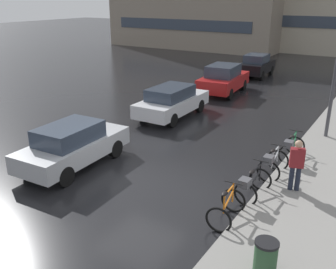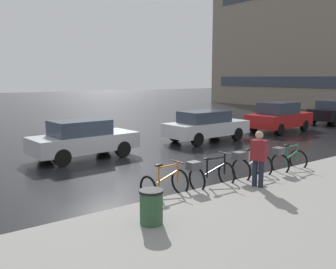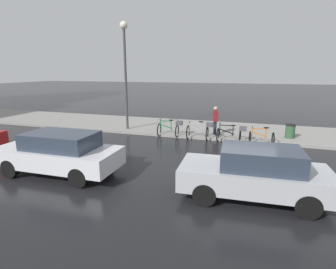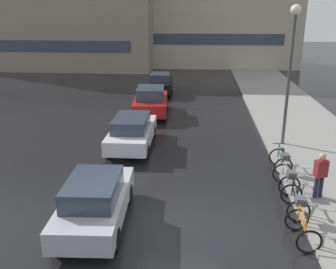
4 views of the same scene
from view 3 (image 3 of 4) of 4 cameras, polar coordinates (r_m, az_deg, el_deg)
name	(u,v)px [view 3 (image 3 of 4)]	position (r m, az deg, el deg)	size (l,w,h in m)	color
ground_plane	(240,167)	(10.38, 15.50, -6.93)	(140.00, 140.00, 0.00)	black
sidewalk_kerb	(98,122)	(19.08, -15.09, 2.67)	(4.80, 60.00, 0.14)	gray
bicycle_nearest	(261,138)	(13.51, 19.65, -0.71)	(0.76, 1.17, 0.95)	black
bicycle_second	(232,133)	(13.64, 13.78, 0.23)	(0.75, 1.44, 1.00)	black
bicycle_third	(200,130)	(13.90, 7.00, 0.89)	(0.77, 1.35, 1.01)	black
bicycle_farthest	(171,128)	(14.42, 0.57, 1.41)	(0.74, 1.36, 0.98)	black
car_silver	(255,173)	(7.83, 18.43, -7.97)	(1.94, 4.19, 1.51)	#B2B5BA
car_white	(59,153)	(9.97, -22.64, -3.65)	(1.88, 4.39, 1.50)	silver
pedestrian	(215,120)	(14.55, 10.24, 3.15)	(0.46, 0.36, 1.70)	#1E2333
streetlamp	(125,58)	(15.80, -9.35, 16.02)	(0.44, 0.44, 6.25)	#424247
trash_bin	(290,132)	(15.10, 25.02, 0.43)	(0.50, 0.50, 0.86)	#2D5133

